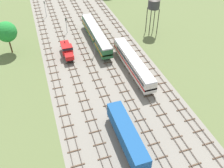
% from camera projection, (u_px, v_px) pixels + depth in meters
% --- Properties ---
extents(ground_plane, '(480.00, 480.00, 0.00)m').
position_uv_depth(ground_plane, '(85.00, 37.00, 75.46)').
color(ground_plane, '#5B6B3D').
extents(ballast_bed, '(27.05, 176.00, 0.01)m').
position_uv_depth(ballast_bed, '(85.00, 37.00, 75.46)').
color(ballast_bed, gray).
rests_on(ballast_bed, ground).
extents(track_far_left, '(2.40, 126.00, 0.29)m').
position_uv_depth(track_far_left, '(46.00, 41.00, 73.29)').
color(track_far_left, '#47382D').
rests_on(track_far_left, ground).
extents(track_left, '(2.40, 126.00, 0.29)m').
position_uv_depth(track_left, '(61.00, 38.00, 74.42)').
color(track_left, '#47382D').
rests_on(track_left, ground).
extents(track_centre_left, '(2.40, 126.00, 0.29)m').
position_uv_depth(track_centre_left, '(77.00, 36.00, 75.55)').
color(track_centre_left, '#47382D').
rests_on(track_centre_left, ground).
extents(track_centre, '(2.40, 126.00, 0.29)m').
position_uv_depth(track_centre, '(92.00, 34.00, 76.68)').
color(track_centre, '#47382D').
rests_on(track_centre, ground).
extents(track_centre_right, '(2.40, 126.00, 0.29)m').
position_uv_depth(track_centre_right, '(106.00, 31.00, 77.81)').
color(track_centre_right, '#47382D').
rests_on(track_centre_right, ground).
extents(track_right, '(2.40, 126.00, 0.29)m').
position_uv_depth(track_right, '(120.00, 29.00, 78.94)').
color(track_right, '#47382D').
rests_on(track_right, ground).
extents(freight_boxcar_centre_left_nearest, '(2.87, 14.00, 3.60)m').
position_uv_depth(freight_boxcar_centre_left_nearest, '(127.00, 134.00, 43.38)').
color(freight_boxcar_centre_left_nearest, '#194C8C').
rests_on(freight_boxcar_centre_left_nearest, ground).
extents(diesel_railcar_centre_right_near, '(2.96, 20.50, 3.80)m').
position_uv_depth(diesel_railcar_centre_right_near, '(133.00, 63.00, 60.03)').
color(diesel_railcar_centre_right_near, beige).
rests_on(diesel_railcar_centre_right_near, ground).
extents(shunter_loco_left_mid, '(2.74, 8.46, 3.10)m').
position_uv_depth(shunter_loco_left_mid, '(67.00, 50.00, 65.79)').
color(shunter_loco_left_mid, red).
rests_on(shunter_loco_left_mid, ground).
extents(passenger_coach_centre_midfar, '(2.96, 22.00, 3.80)m').
position_uv_depth(passenger_coach_centre_midfar, '(96.00, 34.00, 71.12)').
color(passenger_coach_centre_midfar, '#286638').
rests_on(passenger_coach_centre_midfar, ground).
extents(water_tower, '(3.55, 3.55, 10.83)m').
position_uv_depth(water_tower, '(154.00, 4.00, 71.72)').
color(water_tower, '#2D2826').
rests_on(water_tower, ground).
extents(signal_post_nearest, '(0.28, 0.47, 5.58)m').
position_uv_depth(signal_post_nearest, '(45.00, 7.00, 84.08)').
color(signal_post_nearest, gray).
rests_on(signal_post_nearest, ground).
extents(signal_post_near, '(0.28, 0.47, 5.04)m').
position_uv_depth(signal_post_near, '(94.00, 45.00, 65.29)').
color(signal_post_near, gray).
rests_on(signal_post_near, ground).
extents(signal_post_mid, '(0.28, 0.47, 4.96)m').
position_uv_depth(signal_post_mid, '(66.00, 23.00, 75.23)').
color(signal_post_mid, gray).
rests_on(signal_post_mid, ground).
extents(lineside_tree_0, '(5.32, 5.32, 8.86)m').
position_uv_depth(lineside_tree_0, '(6.00, 32.00, 64.69)').
color(lineside_tree_0, '#4C331E').
rests_on(lineside_tree_0, ground).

